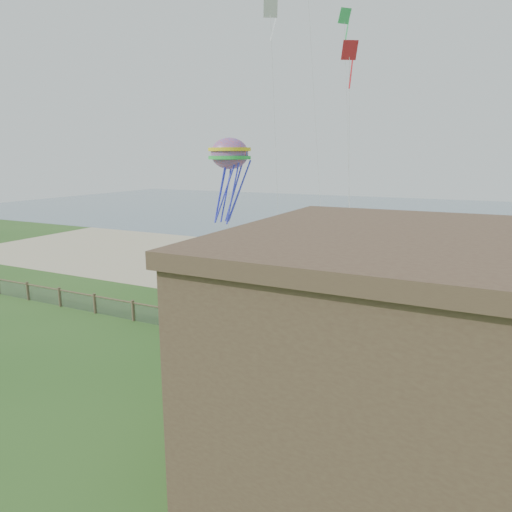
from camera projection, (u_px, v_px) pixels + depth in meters
The scene contains 10 objects.
ground at pixel (149, 389), 18.77m from camera, with size 160.00×160.00×0.00m, color #27501B.
sand_beach at pixel (319, 272), 38.07m from camera, with size 72.00×20.00×0.02m, color #BFB28A.
ocean at pixel (403, 214), 76.68m from camera, with size 160.00×68.00×0.02m, color slate.
chainlink_fence at pixel (223, 328), 23.92m from camera, with size 36.20×0.20×1.25m, color #4A3D29, non-canonical shape.
motel_deck at pixel (502, 399), 17.50m from camera, with size 15.00×2.00×0.50m, color brown.
picnic_table at pixel (248, 365), 20.02m from camera, with size 1.94×1.46×0.82m, color brown, non-canonical shape.
octopus_kite at pixel (230, 178), 31.51m from camera, with size 3.13×2.21×6.45m, color #FF3F28, non-canonical shape.
kite_white at pixel (270, 18), 33.16m from camera, with size 1.24×0.70×2.55m, color silver, non-canonical shape.
kite_red at pixel (349, 61), 28.19m from camera, with size 1.15×0.70×2.36m, color red, non-canonical shape.
kite_green at pixel (344, 27), 32.86m from camera, with size 1.04×0.70×2.52m, color green, non-canonical shape.
Camera 1 is at (11.54, -13.49, 9.30)m, focal length 32.00 mm.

